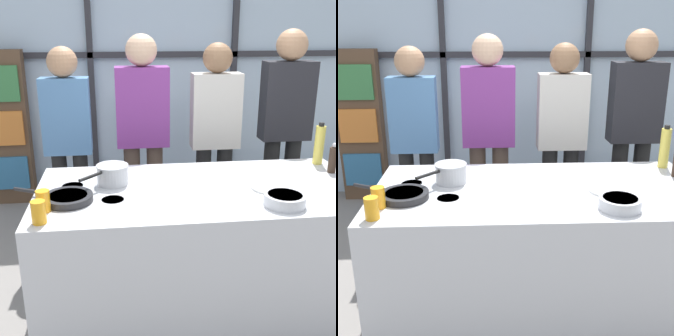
# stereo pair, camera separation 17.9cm
# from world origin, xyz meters

# --- Properties ---
(ground_plane) EXTENTS (18.00, 18.00, 0.00)m
(ground_plane) POSITION_xyz_m (0.00, 0.00, 0.00)
(ground_plane) COLOR gray
(back_window_wall) EXTENTS (6.40, 0.10, 2.80)m
(back_window_wall) POSITION_xyz_m (0.00, 2.25, 1.40)
(back_window_wall) COLOR silver
(back_window_wall) RESTS_ON ground_plane
(bookshelf) EXTENTS (0.46, 0.19, 1.61)m
(bookshelf) POSITION_xyz_m (-1.66, 2.07, 0.81)
(bookshelf) COLOR brown
(bookshelf) RESTS_ON ground_plane
(demo_island) EXTENTS (2.03, 0.97, 0.89)m
(demo_island) POSITION_xyz_m (-0.00, -0.00, 0.44)
(demo_island) COLOR silver
(demo_island) RESTS_ON ground_plane
(spectator_far_left) EXTENTS (0.38, 0.24, 1.69)m
(spectator_far_left) POSITION_xyz_m (-0.91, 1.00, 0.99)
(spectator_far_left) COLOR black
(spectator_far_left) RESTS_ON ground_plane
(spectator_center_left) EXTENTS (0.43, 0.25, 1.78)m
(spectator_center_left) POSITION_xyz_m (-0.30, 1.00, 1.03)
(spectator_center_left) COLOR #47382D
(spectator_center_left) RESTS_ON ground_plane
(spectator_center_right) EXTENTS (0.40, 0.24, 1.71)m
(spectator_center_right) POSITION_xyz_m (0.30, 1.00, 0.99)
(spectator_center_right) COLOR black
(spectator_center_right) RESTS_ON ground_plane
(spectator_far_right) EXTENTS (0.42, 0.25, 1.81)m
(spectator_far_right) POSITION_xyz_m (0.91, 1.00, 1.05)
(spectator_far_right) COLOR black
(spectator_far_right) RESTS_ON ground_plane
(frying_pan) EXTENTS (0.47, 0.31, 0.04)m
(frying_pan) POSITION_xyz_m (-0.80, -0.12, 0.91)
(frying_pan) COLOR #232326
(frying_pan) RESTS_ON demo_island
(saucepan) EXTENTS (0.29, 0.30, 0.12)m
(saucepan) POSITION_xyz_m (-0.55, 0.12, 0.96)
(saucepan) COLOR silver
(saucepan) RESTS_ON demo_island
(white_plate) EXTENTS (0.24, 0.24, 0.01)m
(white_plate) POSITION_xyz_m (0.41, -0.06, 0.90)
(white_plate) COLOR white
(white_plate) RESTS_ON demo_island
(mixing_bowl) EXTENTS (0.23, 0.23, 0.07)m
(mixing_bowl) POSITION_xyz_m (0.40, -0.32, 0.93)
(mixing_bowl) COLOR silver
(mixing_bowl) RESTS_ON demo_island
(oil_bottle) EXTENTS (0.07, 0.07, 0.30)m
(oil_bottle) POSITION_xyz_m (0.91, 0.36, 1.03)
(oil_bottle) COLOR #E0CC4C
(oil_bottle) RESTS_ON demo_island
(juice_glass_near) EXTENTS (0.07, 0.07, 0.12)m
(juice_glass_near) POSITION_xyz_m (-0.91, -0.39, 0.95)
(juice_glass_near) COLOR orange
(juice_glass_near) RESTS_ON demo_island
(juice_glass_far) EXTENTS (0.07, 0.07, 0.12)m
(juice_glass_far) POSITION_xyz_m (-0.91, -0.25, 0.95)
(juice_glass_far) COLOR orange
(juice_glass_far) RESTS_ON demo_island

